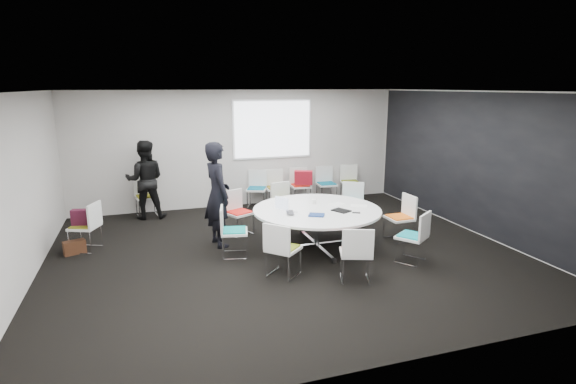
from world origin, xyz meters
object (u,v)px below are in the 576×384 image
object	(u,v)px
chair_ring_b	(351,211)
chair_ring_c	(285,211)
chair_ring_a	(399,227)
chair_back_e	(350,189)
chair_back_b	(276,195)
chair_spare_left	(86,236)
person_main	(217,194)
chair_ring_h	(412,246)
person_back	(145,180)
chair_back_d	(326,191)
chair_back_c	(300,193)
laptop	(293,213)
chair_ring_d	(239,221)
chair_person_back	(147,204)
chair_ring_f	(283,259)
chair_back_a	(257,196)
maroon_bag	(84,217)
chair_ring_e	(234,241)
chair_ring_g	(355,264)
cup	(314,202)
conference_table	(317,218)

from	to	relation	value
chair_ring_b	chair_ring_c	xyz separation A→B (m)	(-1.35, 0.45, 0.00)
chair_ring_a	chair_back_e	bearing A→B (deg)	-10.28
chair_back_b	chair_back_e	distance (m)	2.04
chair_ring_c	chair_spare_left	xyz separation A→B (m)	(-3.87, -0.42, 0.00)
chair_ring_b	person_main	size ratio (longest dim) A/B	0.46
chair_ring_h	chair_back_b	xyz separation A→B (m)	(-1.13, 4.20, 0.00)
person_back	chair_back_d	bearing A→B (deg)	-172.63
chair_spare_left	person_main	world-z (taller)	person_main
chair_back_c	laptop	distance (m)	3.52
chair_ring_d	person_main	distance (m)	0.96
chair_back_b	chair_person_back	bearing A→B (deg)	3.38
chair_ring_d	chair_ring_f	distance (m)	2.20
chair_ring_c	person_back	distance (m)	3.17
chair_back_d	chair_ring_f	bearing A→B (deg)	61.75
chair_ring_c	chair_back_c	xyz separation A→B (m)	(0.89, 1.54, 0.00)
chair_back_a	maroon_bag	xyz separation A→B (m)	(-3.65, -1.95, 0.34)
chair_ring_e	chair_ring_c	bearing A→B (deg)	149.02
chair_back_c	maroon_bag	bearing A→B (deg)	25.74
chair_ring_e	chair_back_d	bearing A→B (deg)	147.31
chair_back_a	chair_ring_g	bearing A→B (deg)	117.82
chair_ring_g	maroon_bag	distance (m)	4.84
chair_ring_h	person_main	size ratio (longest dim) A/B	0.46
chair_ring_f	chair_back_b	size ratio (longest dim) A/B	1.00
chair_ring_e	chair_ring_d	bearing A→B (deg)	175.72
chair_back_c	chair_person_back	bearing A→B (deg)	3.46
chair_ring_h	chair_person_back	size ratio (longest dim) A/B	1.00
chair_person_back	chair_back_a	bearing A→B (deg)	170.68
chair_ring_f	chair_back_e	bearing A→B (deg)	99.41
chair_person_back	person_back	distance (m)	0.62
chair_ring_e	person_main	xyz separation A→B (m)	(-0.15, 0.66, 0.69)
chair_ring_g	chair_back_d	distance (m)	4.84
chair_ring_h	cup	size ratio (longest dim) A/B	9.78
chair_ring_c	person_back	world-z (taller)	person_back
chair_ring_a	chair_back_c	xyz separation A→B (m)	(-0.86, 3.23, 0.00)
conference_table	chair_ring_c	xyz separation A→B (m)	(-0.11, 1.55, -0.27)
cup	maroon_bag	size ratio (longest dim) A/B	0.22
chair_ring_g	chair_back_e	size ratio (longest dim) A/B	1.00
chair_ring_f	chair_back_b	bearing A→B (deg)	121.61
chair_back_a	chair_spare_left	distance (m)	4.13
conference_table	chair_back_b	xyz separation A→B (m)	(0.12, 3.04, -0.27)
chair_person_back	chair_back_d	bearing A→B (deg)	170.43
chair_ring_f	chair_back_b	xyz separation A→B (m)	(1.09, 4.08, 0.00)
chair_ring_c	person_back	size ratio (longest dim) A/B	0.51
conference_table	chair_ring_b	distance (m)	1.68
chair_person_back	chair_ring_e	bearing A→B (deg)	105.14
cup	chair_back_c	bearing A→B (deg)	75.67
chair_spare_left	laptop	world-z (taller)	chair_spare_left
chair_back_a	chair_back_b	distance (m)	0.47
chair_ring_a	person_main	distance (m)	3.49
chair_ring_a	chair_back_e	size ratio (longest dim) A/B	1.00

